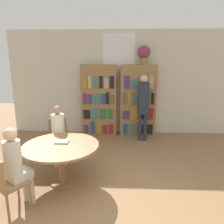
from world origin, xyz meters
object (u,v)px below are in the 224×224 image
(flower_vase, at_px, (144,53))
(seated_reader_right, at_px, (16,163))
(bookshelf_left, at_px, (99,100))
(seated_reader_left, at_px, (58,131))
(bookshelf_right, at_px, (138,101))
(librarian_standing, at_px, (143,101))
(chair_near_camera, at_px, (6,181))
(chair_left_side, at_px, (59,138))
(reading_table, at_px, (61,150))

(flower_vase, distance_m, seated_reader_right, 4.32)
(bookshelf_left, height_order, seated_reader_right, bookshelf_left)
(flower_vase, height_order, seated_reader_left, flower_vase)
(bookshelf_right, xyz_separation_m, librarian_standing, (0.10, -0.50, 0.09))
(flower_vase, bearing_deg, chair_near_camera, -122.23)
(chair_near_camera, relative_size, chair_left_side, 1.00)
(reading_table, bearing_deg, bookshelf_right, 60.62)
(chair_left_side, xyz_separation_m, seated_reader_left, (0.06, -0.17, 0.21))
(chair_near_camera, bearing_deg, bookshelf_left, 109.70)
(chair_near_camera, relative_size, librarian_standing, 0.51)
(bookshelf_right, xyz_separation_m, chair_near_camera, (-2.11, -3.54, -0.50))
(chair_near_camera, bearing_deg, seated_reader_left, 114.13)
(flower_vase, distance_m, librarian_standing, 1.35)
(seated_reader_left, distance_m, seated_reader_right, 1.46)
(reading_table, bearing_deg, librarian_standing, 53.61)
(bookshelf_left, distance_m, chair_left_side, 1.98)
(seated_reader_left, bearing_deg, chair_near_camera, 60.13)
(bookshelf_right, distance_m, chair_near_camera, 4.15)
(bookshelf_left, relative_size, librarian_standing, 1.14)
(bookshelf_right, bearing_deg, librarian_standing, -78.38)
(bookshelf_left, distance_m, chair_near_camera, 3.70)
(bookshelf_left, relative_size, seated_reader_right, 1.60)
(bookshelf_right, height_order, flower_vase, flower_vase)
(chair_left_side, relative_size, librarian_standing, 0.51)
(chair_near_camera, bearing_deg, reading_table, 90.00)
(chair_near_camera, xyz_separation_m, seated_reader_right, (0.11, 0.15, 0.21))
(bookshelf_left, relative_size, chair_left_side, 2.25)
(chair_left_side, bearing_deg, seated_reader_right, 65.92)
(seated_reader_right, bearing_deg, bookshelf_left, 110.70)
(reading_table, distance_m, seated_reader_right, 0.83)
(bookshelf_right, height_order, librarian_standing, bookshelf_right)
(reading_table, bearing_deg, bookshelf_left, 81.67)
(bookshelf_left, height_order, reading_table, bookshelf_left)
(bookshelf_left, relative_size, bookshelf_right, 1.00)
(bookshelf_left, bearing_deg, chair_left_side, -112.23)
(bookshelf_left, height_order, flower_vase, flower_vase)
(seated_reader_right, bearing_deg, chair_near_camera, -90.00)
(bookshelf_right, bearing_deg, seated_reader_right, -120.57)
(bookshelf_right, relative_size, chair_near_camera, 2.25)
(chair_near_camera, distance_m, librarian_standing, 3.80)
(librarian_standing, bearing_deg, bookshelf_left, 157.90)
(bookshelf_right, height_order, chair_near_camera, bookshelf_right)
(chair_left_side, bearing_deg, chair_near_camera, 63.00)
(reading_table, xyz_separation_m, seated_reader_right, (-0.47, -0.67, 0.09))
(chair_left_side, distance_m, seated_reader_right, 1.64)
(flower_vase, height_order, librarian_standing, flower_vase)
(reading_table, xyz_separation_m, chair_near_camera, (-0.58, -0.82, -0.12))
(flower_vase, bearing_deg, chair_left_side, -138.18)
(bookshelf_right, bearing_deg, seated_reader_left, -132.83)
(reading_table, relative_size, librarian_standing, 0.74)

